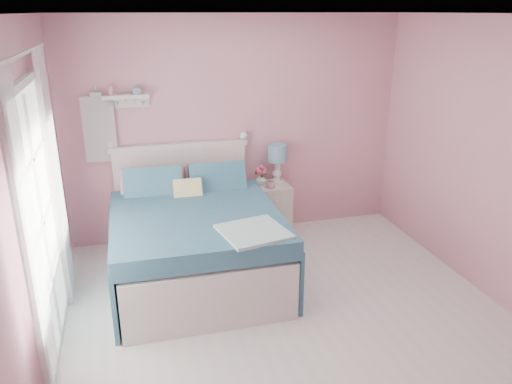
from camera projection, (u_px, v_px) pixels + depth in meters
name	position (u px, v px, depth m)	size (l,w,h in m)	color
floor	(297.00, 332.00, 4.31)	(4.50, 4.50, 0.00)	silver
room_shell	(303.00, 156.00, 3.77)	(4.50, 4.50, 4.50)	#CF8393
bed	(195.00, 240.00, 5.12)	(1.63, 2.06, 1.19)	silver
nightstand	(270.00, 210.00, 6.11)	(0.45, 0.44, 0.65)	silver
table_lamp	(277.00, 156.00, 6.01)	(0.23, 0.23, 0.46)	white
vase	(261.00, 179.00, 6.00)	(0.13, 0.13, 0.13)	white
teacup	(270.00, 185.00, 5.89)	(0.10, 0.10, 0.08)	#BF8095
roses	(261.00, 170.00, 5.95)	(0.14, 0.11, 0.12)	#E34D7A
wall_shelf	(125.00, 98.00, 5.40)	(0.50, 0.15, 0.25)	silver
hanging_dress	(99.00, 130.00, 5.43)	(0.34, 0.03, 0.72)	white
french_door	(41.00, 225.00, 3.83)	(0.04, 1.32, 2.16)	silver
curtain_near	(32.00, 255.00, 3.13)	(0.04, 0.40, 2.32)	white
curtain_far	(56.00, 181.00, 4.48)	(0.04, 0.40, 2.32)	white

